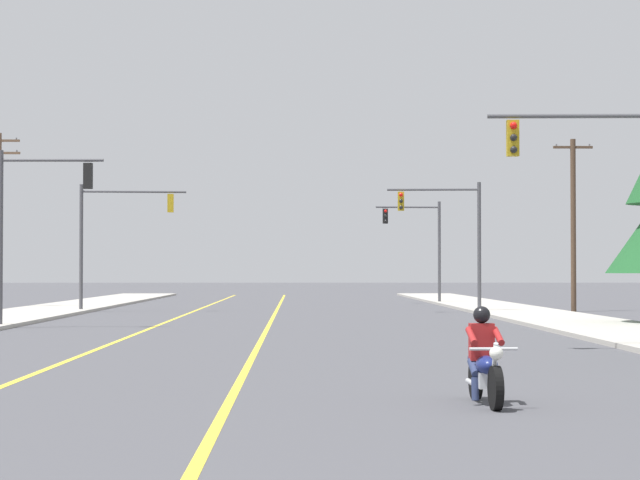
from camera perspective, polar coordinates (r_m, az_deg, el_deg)
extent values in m
cube|color=yellow|center=(51.60, -2.21, -3.64)|extent=(0.16, 100.00, 0.01)
cube|color=yellow|center=(51.84, -6.70, -3.62)|extent=(0.16, 100.00, 0.01)
cube|color=#ADA89E|center=(47.74, 11.56, -3.71)|extent=(4.40, 110.00, 0.14)
cylinder|color=black|center=(17.93, 8.10, -6.77)|extent=(0.15, 0.64, 0.64)
cylinder|color=black|center=(19.45, 7.18, -6.36)|extent=(0.15, 0.64, 0.64)
cylinder|color=silver|center=(18.00, 8.03, -5.74)|extent=(0.08, 0.33, 0.68)
sphere|color=white|center=(17.84, 8.12, -5.19)|extent=(0.20, 0.20, 0.20)
cylinder|color=silver|center=(18.04, 8.00, -4.99)|extent=(0.70, 0.07, 0.04)
ellipsoid|color=navy|center=(18.55, 7.69, -5.73)|extent=(0.34, 0.57, 0.28)
cube|color=silver|center=(18.68, 7.62, -6.40)|extent=(0.26, 0.45, 0.24)
cube|color=black|center=(18.98, 7.43, -5.81)|extent=(0.30, 0.53, 0.12)
cube|color=navy|center=(19.37, 7.20, -5.48)|extent=(0.21, 0.37, 0.08)
cylinder|color=silver|center=(19.06, 6.97, -6.52)|extent=(0.10, 0.55, 0.08)
cube|color=maroon|center=(18.92, 7.45, -4.67)|extent=(0.37, 0.25, 0.56)
sphere|color=black|center=(18.88, 7.46, -3.43)|extent=(0.26, 0.26, 0.26)
cylinder|color=navy|center=(18.83, 7.96, -5.84)|extent=(0.16, 0.45, 0.30)
cylinder|color=navy|center=(18.69, 8.13, -6.80)|extent=(0.12, 0.16, 0.35)
cylinder|color=maroon|center=(18.70, 8.20, -4.40)|extent=(0.12, 0.53, 0.27)
cylinder|color=navy|center=(18.78, 7.11, -5.86)|extent=(0.16, 0.45, 0.30)
cylinder|color=navy|center=(18.63, 7.16, -6.82)|extent=(0.12, 0.16, 0.35)
cylinder|color=maroon|center=(18.62, 6.99, -4.42)|extent=(0.12, 0.53, 0.27)
cylinder|color=#47474C|center=(31.58, 11.52, 5.61)|extent=(4.20, 0.27, 0.11)
cube|color=#B79319|center=(31.29, 8.87, 4.65)|extent=(0.31, 0.25, 0.90)
sphere|color=red|center=(31.17, 8.90, 5.23)|extent=(0.18, 0.18, 0.18)
sphere|color=black|center=(31.13, 8.91, 4.68)|extent=(0.18, 0.18, 0.18)
sphere|color=black|center=(31.10, 8.91, 4.13)|extent=(0.18, 0.18, 0.18)
cylinder|color=#47474C|center=(44.44, -14.51, 0.04)|extent=(0.18, 0.18, 6.20)
cylinder|color=#47474C|center=(44.16, -12.23, 3.61)|extent=(3.59, 0.20, 0.11)
cube|color=black|center=(43.86, -10.64, 2.92)|extent=(0.31, 0.25, 0.90)
sphere|color=red|center=(44.04, -10.60, 3.29)|extent=(0.18, 0.18, 0.18)
sphere|color=black|center=(44.01, -10.60, 2.90)|extent=(0.18, 0.18, 0.18)
sphere|color=black|center=(43.99, -10.60, 2.51)|extent=(0.18, 0.18, 0.18)
cylinder|color=#47474C|center=(59.02, 7.34, -0.34)|extent=(0.18, 0.18, 6.20)
cylinder|color=#47474C|center=(58.97, 5.23, 2.33)|extent=(4.35, 0.34, 0.11)
cube|color=#B79319|center=(58.87, 3.75, 1.79)|extent=(0.31, 0.26, 0.90)
sphere|color=red|center=(58.73, 3.75, 2.09)|extent=(0.18, 0.18, 0.18)
sphere|color=black|center=(58.72, 3.75, 1.80)|extent=(0.18, 0.18, 0.18)
sphere|color=black|center=(58.70, 3.75, 1.51)|extent=(0.18, 0.18, 0.18)
cylinder|color=#47474C|center=(61.12, -10.94, -0.37)|extent=(0.18, 0.18, 6.20)
cylinder|color=#47474C|center=(61.00, -8.56, 2.21)|extent=(5.06, 0.42, 0.11)
cube|color=#B79319|center=(60.87, -6.90, 1.70)|extent=(0.31, 0.26, 0.90)
sphere|color=red|center=(61.04, -6.89, 1.97)|extent=(0.18, 0.18, 0.18)
sphere|color=black|center=(61.03, -6.89, 1.69)|extent=(0.18, 0.18, 0.18)
sphere|color=black|center=(61.01, -6.89, 1.41)|extent=(0.18, 0.18, 0.18)
cylinder|color=#47474C|center=(75.32, 5.52, -0.58)|extent=(0.18, 0.18, 6.20)
cylinder|color=#47474C|center=(75.09, 4.05, 1.52)|extent=(3.88, 0.36, 0.11)
cube|color=black|center=(74.87, 3.03, 1.10)|extent=(0.31, 0.26, 0.90)
sphere|color=red|center=(74.73, 3.04, 1.34)|extent=(0.18, 0.18, 0.18)
sphere|color=black|center=(74.71, 3.04, 1.11)|extent=(0.18, 0.18, 0.18)
sphere|color=black|center=(74.70, 3.04, 0.88)|extent=(0.18, 0.18, 0.18)
cylinder|color=#4C3828|center=(61.78, 11.59, 0.67)|extent=(0.26, 0.26, 8.45)
cube|color=#4C3828|center=(62.04, 11.57, 4.21)|extent=(1.93, 0.12, 0.12)
cylinder|color=slate|center=(61.88, 10.83, 4.31)|extent=(0.08, 0.08, 0.12)
cylinder|color=slate|center=(62.23, 12.30, 4.29)|extent=(0.08, 0.08, 0.12)
cylinder|color=slate|center=(67.05, -13.81, 4.55)|extent=(0.08, 0.08, 0.12)
cylinder|color=slate|center=(66.98, -13.79, 4.00)|extent=(0.08, 0.08, 0.12)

